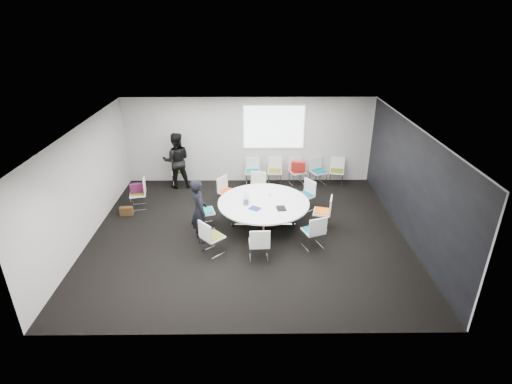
{
  "coord_description": "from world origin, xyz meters",
  "views": [
    {
      "loc": [
        0.11,
        -8.92,
        5.35
      ],
      "look_at": [
        0.2,
        0.4,
        1.0
      ],
      "focal_mm": 28.0,
      "sensor_mm": 36.0,
      "label": 1
    }
  ],
  "objects_px": {
    "conference_table": "(263,208)",
    "person_back": "(177,160)",
    "chair_spare_left": "(139,199)",
    "chair_ring_f": "(212,243)",
    "chair_ring_e": "(205,217)",
    "brown_bag": "(126,211)",
    "person_main": "(199,211)",
    "chair_back_e": "(336,176)",
    "maroon_bag": "(137,188)",
    "chair_ring_c": "(257,193)",
    "chair_back_c": "(297,176)",
    "chair_back_a": "(253,176)",
    "chair_back_d": "(318,176)",
    "chair_ring_a": "(322,218)",
    "cup": "(270,195)",
    "chair_ring_b": "(304,201)",
    "laptop": "(248,202)",
    "chair_ring_d": "(228,197)",
    "chair_ring_h": "(313,237)",
    "chair_back_b": "(275,176)",
    "chair_ring_g": "(259,250)",
    "chair_person_back": "(179,177)"
  },
  "relations": [
    {
      "from": "brown_bag",
      "to": "chair_person_back",
      "type": "bearing_deg",
      "value": 61.54
    },
    {
      "from": "person_back",
      "to": "chair_ring_c",
      "type": "bearing_deg",
      "value": 148.99
    },
    {
      "from": "chair_person_back",
      "to": "person_back",
      "type": "xyz_separation_m",
      "value": [
        0.0,
        -0.17,
        0.63
      ]
    },
    {
      "from": "chair_back_e",
      "to": "chair_back_d",
      "type": "bearing_deg",
      "value": 15.24
    },
    {
      "from": "chair_ring_e",
      "to": "person_back",
      "type": "distance_m",
      "value": 2.92
    },
    {
      "from": "chair_back_d",
      "to": "chair_ring_c",
      "type": "bearing_deg",
      "value": 9.56
    },
    {
      "from": "chair_back_c",
      "to": "chair_spare_left",
      "type": "height_order",
      "value": "same"
    },
    {
      "from": "chair_ring_d",
      "to": "brown_bag",
      "type": "bearing_deg",
      "value": -44.2
    },
    {
      "from": "chair_back_e",
      "to": "maroon_bag",
      "type": "height_order",
      "value": "chair_back_e"
    },
    {
      "from": "chair_ring_g",
      "to": "cup",
      "type": "xyz_separation_m",
      "value": [
        0.31,
        1.89,
        0.5
      ]
    },
    {
      "from": "chair_ring_h",
      "to": "maroon_bag",
      "type": "bearing_deg",
      "value": 135.36
    },
    {
      "from": "chair_ring_b",
      "to": "laptop",
      "type": "xyz_separation_m",
      "value": [
        -1.61,
        -1.03,
        0.47
      ]
    },
    {
      "from": "chair_ring_a",
      "to": "chair_back_c",
      "type": "bearing_deg",
      "value": 22.29
    },
    {
      "from": "brown_bag",
      "to": "chair_back_c",
      "type": "bearing_deg",
      "value": 22.78
    },
    {
      "from": "chair_ring_b",
      "to": "chair_ring_h",
      "type": "bearing_deg",
      "value": 143.03
    },
    {
      "from": "chair_back_c",
      "to": "cup",
      "type": "distance_m",
      "value": 2.7
    },
    {
      "from": "chair_ring_d",
      "to": "chair_back_d",
      "type": "bearing_deg",
      "value": 153.09
    },
    {
      "from": "chair_back_b",
      "to": "cup",
      "type": "xyz_separation_m",
      "value": [
        -0.27,
        -2.46,
        0.5
      ]
    },
    {
      "from": "chair_ring_f",
      "to": "person_main",
      "type": "xyz_separation_m",
      "value": [
        -0.35,
        0.6,
        0.55
      ]
    },
    {
      "from": "person_main",
      "to": "brown_bag",
      "type": "xyz_separation_m",
      "value": [
        -2.25,
        1.35,
        -0.7
      ]
    },
    {
      "from": "cup",
      "to": "chair_ring_c",
      "type": "bearing_deg",
      "value": 104.82
    },
    {
      "from": "conference_table",
      "to": "person_back",
      "type": "distance_m",
      "value": 3.78
    },
    {
      "from": "person_main",
      "to": "maroon_bag",
      "type": "height_order",
      "value": "person_main"
    },
    {
      "from": "chair_spare_left",
      "to": "person_back",
      "type": "height_order",
      "value": "person_back"
    },
    {
      "from": "chair_ring_f",
      "to": "cup",
      "type": "distance_m",
      "value": 2.19
    },
    {
      "from": "chair_ring_e",
      "to": "chair_back_d",
      "type": "bearing_deg",
      "value": 112.49
    },
    {
      "from": "chair_ring_c",
      "to": "chair_ring_b",
      "type": "bearing_deg",
      "value": 168.1
    },
    {
      "from": "chair_ring_e",
      "to": "chair_ring_a",
      "type": "bearing_deg",
      "value": 72.41
    },
    {
      "from": "chair_ring_b",
      "to": "chair_back_a",
      "type": "bearing_deg",
      "value": 2.97
    },
    {
      "from": "chair_spare_left",
      "to": "chair_ring_h",
      "type": "bearing_deg",
      "value": -125.87
    },
    {
      "from": "chair_ring_c",
      "to": "chair_back_c",
      "type": "bearing_deg",
      "value": -125.34
    },
    {
      "from": "chair_ring_d",
      "to": "chair_ring_f",
      "type": "relative_size",
      "value": 1.0
    },
    {
      "from": "chair_ring_f",
      "to": "chair_spare_left",
      "type": "height_order",
      "value": "same"
    },
    {
      "from": "maroon_bag",
      "to": "chair_back_c",
      "type": "bearing_deg",
      "value": 19.2
    },
    {
      "from": "chair_back_b",
      "to": "chair_back_d",
      "type": "bearing_deg",
      "value": -176.98
    },
    {
      "from": "chair_ring_d",
      "to": "person_back",
      "type": "height_order",
      "value": "person_back"
    },
    {
      "from": "conference_table",
      "to": "chair_spare_left",
      "type": "distance_m",
      "value": 3.77
    },
    {
      "from": "person_main",
      "to": "laptop",
      "type": "relative_size",
      "value": 5.11
    },
    {
      "from": "chair_ring_a",
      "to": "chair_ring_e",
      "type": "xyz_separation_m",
      "value": [
        -3.1,
        0.06,
        0.0
      ]
    },
    {
      "from": "chair_ring_g",
      "to": "chair_back_a",
      "type": "height_order",
      "value": "same"
    },
    {
      "from": "chair_back_d",
      "to": "chair_ring_f",
      "type": "bearing_deg",
      "value": 30.4
    },
    {
      "from": "chair_ring_g",
      "to": "person_back",
      "type": "relative_size",
      "value": 0.49
    },
    {
      "from": "chair_ring_f",
      "to": "chair_ring_a",
      "type": "bearing_deg",
      "value": 70.22
    },
    {
      "from": "chair_back_a",
      "to": "chair_spare_left",
      "type": "relative_size",
      "value": 1.0
    },
    {
      "from": "chair_ring_c",
      "to": "conference_table",
      "type": "bearing_deg",
      "value": 106.33
    },
    {
      "from": "chair_ring_h",
      "to": "chair_back_e",
      "type": "distance_m",
      "value": 4.03
    },
    {
      "from": "chair_ring_c",
      "to": "chair_ring_e",
      "type": "relative_size",
      "value": 1.0
    },
    {
      "from": "chair_ring_b",
      "to": "laptop",
      "type": "height_order",
      "value": "chair_ring_b"
    },
    {
      "from": "chair_ring_e",
      "to": "brown_bag",
      "type": "height_order",
      "value": "chair_ring_e"
    },
    {
      "from": "chair_ring_d",
      "to": "person_back",
      "type": "distance_m",
      "value": 2.28
    }
  ]
}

